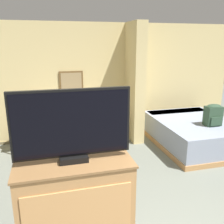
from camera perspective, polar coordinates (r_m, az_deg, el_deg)
wall_back at (r=5.83m, az=-2.00°, el=6.96°), size 6.47×0.16×2.60m
wall_partition_pillar at (r=5.59m, az=5.21°, el=6.59°), size 0.24×0.74×2.60m
couch at (r=5.48m, az=-8.39°, el=-4.23°), size 1.92×0.84×0.87m
coffee_table at (r=4.56m, az=-7.81°, el=-8.05°), size 0.76×0.56×0.40m
side_table at (r=5.43m, az=-20.12°, el=-3.89°), size 0.41×0.41×0.55m
table_lamp at (r=5.31m, az=-20.52°, el=0.15°), size 0.36×0.36×0.40m
tv_dresser at (r=2.54m, az=-8.12°, el=-23.07°), size 1.01×0.50×1.19m
tv at (r=2.09m, az=-9.08°, el=-3.13°), size 0.99×0.16×0.63m
bed at (r=5.74m, az=18.19°, el=-4.39°), size 1.62×2.06×0.56m
backpack at (r=5.37m, az=22.13°, el=-0.53°), size 0.32×0.23×0.44m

